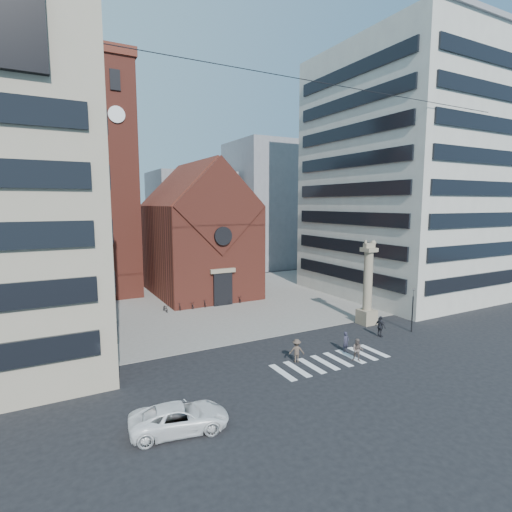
# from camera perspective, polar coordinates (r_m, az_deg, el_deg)

# --- Properties ---
(ground) EXTENTS (120.00, 120.00, 0.00)m
(ground) POSITION_cam_1_polar(r_m,az_deg,el_deg) (34.96, 6.81, -13.19)
(ground) COLOR black
(ground) RESTS_ON ground
(piazza) EXTENTS (46.00, 30.00, 0.05)m
(piazza) POSITION_cam_1_polar(r_m,az_deg,el_deg) (50.92, -5.71, -6.49)
(piazza) COLOR gray
(piazza) RESTS_ON ground
(zebra_crossing) EXTENTS (10.20, 3.20, 0.01)m
(zebra_crossing) POSITION_cam_1_polar(r_m,az_deg,el_deg) (33.05, 10.72, -14.51)
(zebra_crossing) COLOR white
(zebra_crossing) RESTS_ON ground
(church) EXTENTS (12.00, 16.65, 18.00)m
(church) POSITION_cam_1_polar(r_m,az_deg,el_deg) (55.20, -8.25, 2.94)
(church) COLOR maroon
(church) RESTS_ON ground
(campanile) EXTENTS (5.50, 5.50, 31.20)m
(campanile) POSITION_cam_1_polar(r_m,az_deg,el_deg) (55.44, -19.41, 10.63)
(campanile) COLOR maroon
(campanile) RESTS_ON ground
(building_right) EXTENTS (18.00, 22.00, 32.00)m
(building_right) POSITION_cam_1_polar(r_m,az_deg,el_deg) (57.92, 19.93, 10.72)
(building_right) COLOR beige
(building_right) RESTS_ON ground
(bg_block_left) EXTENTS (16.00, 14.00, 22.00)m
(bg_block_left) POSITION_cam_1_polar(r_m,az_deg,el_deg) (66.62, -29.47, 5.42)
(bg_block_left) COLOR gray
(bg_block_left) RESTS_ON ground
(bg_block_mid) EXTENTS (14.00, 12.00, 18.00)m
(bg_block_mid) POSITION_cam_1_polar(r_m,az_deg,el_deg) (75.92, -9.25, 4.92)
(bg_block_mid) COLOR gray
(bg_block_mid) RESTS_ON ground
(bg_block_right) EXTENTS (16.00, 14.00, 24.00)m
(bg_block_right) POSITION_cam_1_polar(r_m,az_deg,el_deg) (79.94, 2.41, 7.29)
(bg_block_right) COLOR gray
(bg_block_right) RESTS_ON ground
(lion_column) EXTENTS (1.63, 1.60, 8.68)m
(lion_column) POSITION_cam_1_polar(r_m,az_deg,el_deg) (42.41, 15.65, -4.84)
(lion_column) COLOR gray
(lion_column) RESTS_ON ground
(traffic_light) EXTENTS (0.13, 0.16, 4.30)m
(traffic_light) POSITION_cam_1_polar(r_m,az_deg,el_deg) (41.47, 21.46, -7.02)
(traffic_light) COLOR black
(traffic_light) RESTS_ON ground
(white_car) EXTENTS (5.70, 3.34, 1.49)m
(white_car) POSITION_cam_1_polar(r_m,az_deg,el_deg) (23.81, -10.86, -21.74)
(white_car) COLOR white
(white_car) RESTS_ON ground
(pedestrian_0) EXTENTS (0.67, 0.48, 1.73)m
(pedestrian_0) POSITION_cam_1_polar(r_m,az_deg,el_deg) (34.86, 12.71, -11.87)
(pedestrian_0) COLOR #292837
(pedestrian_0) RESTS_ON ground
(pedestrian_1) EXTENTS (1.09, 1.11, 1.81)m
(pedestrian_1) POSITION_cam_1_polar(r_m,az_deg,el_deg) (33.14, 14.31, -12.89)
(pedestrian_1) COLOR #60524D
(pedestrian_1) RESTS_ON ground
(pedestrian_2) EXTENTS (0.54, 1.18, 1.97)m
(pedestrian_2) POSITION_cam_1_polar(r_m,az_deg,el_deg) (39.33, 17.35, -9.60)
(pedestrian_2) COLOR #222229
(pedestrian_2) RESTS_ON ground
(pedestrian_3) EXTENTS (1.38, 1.20, 1.85)m
(pedestrian_3) POSITION_cam_1_polar(r_m,az_deg,el_deg) (32.15, 5.83, -13.30)
(pedestrian_3) COLOR #4C3D33
(pedestrian_3) RESTS_ON ground
(scooter_0) EXTENTS (0.60, 1.59, 0.83)m
(scooter_0) POSITION_cam_1_polar(r_m,az_deg,el_deg) (47.06, -12.81, -7.27)
(scooter_0) COLOR black
(scooter_0) RESTS_ON piazza
(scooter_1) EXTENTS (0.48, 1.54, 0.92)m
(scooter_1) POSITION_cam_1_polar(r_m,az_deg,el_deg) (47.47, -11.02, -7.04)
(scooter_1) COLOR black
(scooter_1) RESTS_ON piazza
(scooter_2) EXTENTS (0.60, 1.59, 0.83)m
(scooter_2) POSITION_cam_1_polar(r_m,az_deg,el_deg) (47.94, -9.25, -6.90)
(scooter_2) COLOR black
(scooter_2) RESTS_ON piazza
(scooter_3) EXTENTS (0.48, 1.54, 0.92)m
(scooter_3) POSITION_cam_1_polar(r_m,az_deg,el_deg) (48.44, -7.52, -6.66)
(scooter_3) COLOR black
(scooter_3) RESTS_ON piazza
(scooter_4) EXTENTS (0.60, 1.59, 0.83)m
(scooter_4) POSITION_cam_1_polar(r_m,az_deg,el_deg) (49.00, -5.84, -6.53)
(scooter_4) COLOR black
(scooter_4) RESTS_ON piazza
(scooter_5) EXTENTS (0.48, 1.54, 0.92)m
(scooter_5) POSITION_cam_1_polar(r_m,az_deg,el_deg) (49.58, -4.19, -6.29)
(scooter_5) COLOR black
(scooter_5) RESTS_ON piazza
(scooter_6) EXTENTS (0.60, 1.59, 0.83)m
(scooter_6) POSITION_cam_1_polar(r_m,az_deg,el_deg) (50.22, -2.58, -6.15)
(scooter_6) COLOR black
(scooter_6) RESTS_ON piazza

